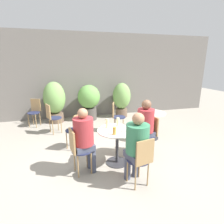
{
  "coord_description": "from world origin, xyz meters",
  "views": [
    {
      "loc": [
        -0.77,
        -3.07,
        1.97
      ],
      "look_at": [
        0.12,
        0.36,
        0.97
      ],
      "focal_mm": 28.0,
      "sensor_mm": 36.0,
      "label": 1
    }
  ],
  "objects_px": {
    "potted_plant_2": "(122,98)",
    "cafe_table_near": "(117,138)",
    "bistro_chair_5": "(52,116)",
    "beer_glass_2": "(114,131)",
    "bistro_chair_2": "(150,132)",
    "cafe_table_far": "(151,119)",
    "bistro_chair_1": "(141,158)",
    "bistro_chair_0": "(77,147)",
    "beer_glass_1": "(107,123)",
    "beer_glass_0": "(118,122)",
    "bistro_chair_6": "(116,114)",
    "seated_person_0": "(84,136)",
    "seated_person_1": "(137,143)",
    "potted_plant_0": "(55,100)",
    "potted_plant_1": "(89,100)",
    "beer_glass_3": "(129,128)",
    "bistro_chair_3": "(35,110)",
    "bistro_chair_4": "(76,128)",
    "seated_person_2": "(145,124)"
  },
  "relations": [
    {
      "from": "beer_glass_2",
      "to": "potted_plant_0",
      "type": "xyz_separation_m",
      "value": [
        -1.2,
        3.19,
        -0.03
      ]
    },
    {
      "from": "cafe_table_near",
      "to": "beer_glass_0",
      "type": "xyz_separation_m",
      "value": [
        0.08,
        0.22,
        0.26
      ]
    },
    {
      "from": "potted_plant_2",
      "to": "beer_glass_3",
      "type": "bearing_deg",
      "value": -105.4
    },
    {
      "from": "beer_glass_0",
      "to": "bistro_chair_1",
      "type": "bearing_deg",
      "value": -84.87
    },
    {
      "from": "potted_plant_1",
      "to": "beer_glass_1",
      "type": "bearing_deg",
      "value": -89.93
    },
    {
      "from": "bistro_chair_3",
      "to": "seated_person_1",
      "type": "height_order",
      "value": "seated_person_1"
    },
    {
      "from": "bistro_chair_6",
      "to": "seated_person_2",
      "type": "distance_m",
      "value": 1.51
    },
    {
      "from": "bistro_chair_5",
      "to": "bistro_chair_2",
      "type": "bearing_deg",
      "value": -152.51
    },
    {
      "from": "bistro_chair_3",
      "to": "bistro_chair_5",
      "type": "xyz_separation_m",
      "value": [
        0.57,
        -0.84,
        0.0
      ]
    },
    {
      "from": "bistro_chair_1",
      "to": "beer_glass_1",
      "type": "distance_m",
      "value": 1.04
    },
    {
      "from": "seated_person_0",
      "to": "beer_glass_1",
      "type": "relative_size",
      "value": 6.61
    },
    {
      "from": "bistro_chair_6",
      "to": "beer_glass_0",
      "type": "xyz_separation_m",
      "value": [
        -0.37,
        -1.41,
        0.28
      ]
    },
    {
      "from": "bistro_chair_5",
      "to": "beer_glass_2",
      "type": "xyz_separation_m",
      "value": [
        1.24,
        -2.15,
        0.26
      ]
    },
    {
      "from": "beer_glass_3",
      "to": "seated_person_0",
      "type": "bearing_deg",
      "value": 179.54
    },
    {
      "from": "cafe_table_near",
      "to": "beer_glass_2",
      "type": "xyz_separation_m",
      "value": [
        -0.11,
        -0.2,
        0.25
      ]
    },
    {
      "from": "bistro_chair_6",
      "to": "seated_person_2",
      "type": "xyz_separation_m",
      "value": [
        0.2,
        -1.48,
        0.21
      ]
    },
    {
      "from": "bistro_chair_0",
      "to": "beer_glass_3",
      "type": "xyz_separation_m",
      "value": [
        0.96,
        0.02,
        0.27
      ]
    },
    {
      "from": "cafe_table_near",
      "to": "bistro_chair_2",
      "type": "relative_size",
      "value": 0.9
    },
    {
      "from": "seated_person_2",
      "to": "beer_glass_3",
      "type": "bearing_deg",
      "value": -70.77
    },
    {
      "from": "bistro_chair_5",
      "to": "beer_glass_2",
      "type": "height_order",
      "value": "bistro_chair_5"
    },
    {
      "from": "bistro_chair_3",
      "to": "potted_plant_2",
      "type": "bearing_deg",
      "value": 27.38
    },
    {
      "from": "bistro_chair_6",
      "to": "potted_plant_1",
      "type": "relative_size",
      "value": 0.7
    },
    {
      "from": "potted_plant_0",
      "to": "potted_plant_1",
      "type": "height_order",
      "value": "potted_plant_0"
    },
    {
      "from": "seated_person_1",
      "to": "bistro_chair_2",
      "type": "bearing_deg",
      "value": -140.51
    },
    {
      "from": "cafe_table_far",
      "to": "bistro_chair_1",
      "type": "bearing_deg",
      "value": -121.08
    },
    {
      "from": "bistro_chair_4",
      "to": "seated_person_1",
      "type": "height_order",
      "value": "seated_person_1"
    },
    {
      "from": "potted_plant_2",
      "to": "cafe_table_far",
      "type": "bearing_deg",
      "value": -85.68
    },
    {
      "from": "bistro_chair_2",
      "to": "cafe_table_far",
      "type": "bearing_deg",
      "value": 139.01
    },
    {
      "from": "potted_plant_0",
      "to": "potted_plant_1",
      "type": "bearing_deg",
      "value": -0.09
    },
    {
      "from": "potted_plant_0",
      "to": "seated_person_0",
      "type": "bearing_deg",
      "value": -78.0
    },
    {
      "from": "bistro_chair_0",
      "to": "beer_glass_2",
      "type": "relative_size",
      "value": 6.1
    },
    {
      "from": "seated_person_2",
      "to": "bistro_chair_4",
      "type": "bearing_deg",
      "value": -128.33
    },
    {
      "from": "bistro_chair_2",
      "to": "potted_plant_1",
      "type": "height_order",
      "value": "potted_plant_1"
    },
    {
      "from": "cafe_table_far",
      "to": "potted_plant_2",
      "type": "relative_size",
      "value": 0.58
    },
    {
      "from": "bistro_chair_3",
      "to": "bistro_chair_0",
      "type": "bearing_deg",
      "value": -46.2
    },
    {
      "from": "cafe_table_near",
      "to": "bistro_chair_2",
      "type": "xyz_separation_m",
      "value": [
        0.78,
        0.17,
        -0.01
      ]
    },
    {
      "from": "bistro_chair_6",
      "to": "seated_person_0",
      "type": "bearing_deg",
      "value": 167.54
    },
    {
      "from": "cafe_table_near",
      "to": "cafe_table_far",
      "type": "distance_m",
      "value": 1.54
    },
    {
      "from": "bistro_chair_6",
      "to": "beer_glass_3",
      "type": "xyz_separation_m",
      "value": [
        -0.27,
        -1.77,
        0.27
      ]
    },
    {
      "from": "beer_glass_0",
      "to": "seated_person_0",
      "type": "bearing_deg",
      "value": -153.82
    },
    {
      "from": "cafe_table_far",
      "to": "bistro_chair_0",
      "type": "bearing_deg",
      "value": -150.75
    },
    {
      "from": "beer_glass_0",
      "to": "beer_glass_2",
      "type": "bearing_deg",
      "value": -114.51
    },
    {
      "from": "seated_person_2",
      "to": "beer_glass_2",
      "type": "distance_m",
      "value": 0.83
    },
    {
      "from": "bistro_chair_4",
      "to": "bistro_chair_5",
      "type": "bearing_deg",
      "value": -107.07
    },
    {
      "from": "bistro_chair_0",
      "to": "seated_person_0",
      "type": "bearing_deg",
      "value": -90.0
    },
    {
      "from": "beer_glass_1",
      "to": "potted_plant_0",
      "type": "xyz_separation_m",
      "value": [
        -1.15,
        2.82,
        -0.05
      ]
    },
    {
      "from": "cafe_table_near",
      "to": "seated_person_1",
      "type": "relative_size",
      "value": 0.63
    },
    {
      "from": "seated_person_2",
      "to": "cafe_table_far",
      "type": "bearing_deg",
      "value": 132.89
    },
    {
      "from": "bistro_chair_2",
      "to": "potted_plant_0",
      "type": "distance_m",
      "value": 3.52
    },
    {
      "from": "potted_plant_2",
      "to": "cafe_table_near",
      "type": "bearing_deg",
      "value": -109.18
    }
  ]
}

